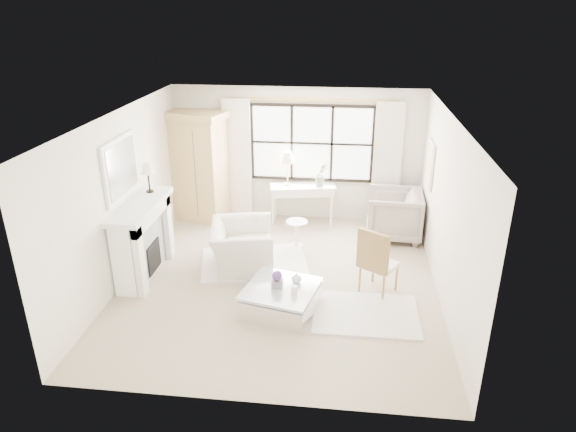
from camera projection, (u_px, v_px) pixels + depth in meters
name	position (u px, v px, depth m)	size (l,w,h in m)	color
floor	(280.00, 281.00, 8.37)	(5.50, 5.50, 0.00)	tan
ceiling	(278.00, 116.00, 7.32)	(5.50, 5.50, 0.00)	white
wall_back	(297.00, 155.00, 10.36)	(5.00, 5.00, 0.00)	silver
wall_front	(245.00, 301.00, 5.33)	(5.00, 5.00, 0.00)	white
wall_left	(123.00, 198.00, 8.11)	(5.50, 5.50, 0.00)	white
wall_right	(446.00, 211.00, 7.58)	(5.50, 5.50, 0.00)	silver
window_pane	(312.00, 143.00, 10.22)	(2.40, 0.02, 1.50)	white
window_frame	(312.00, 143.00, 10.21)	(2.50, 0.04, 1.50)	black
curtain_rod	(312.00, 100.00, 9.82)	(0.04, 0.04, 3.30)	#AC823C
curtain_left	(238.00, 159.00, 10.44)	(0.55, 0.10, 2.47)	white
curtain_right	(387.00, 164.00, 10.13)	(0.55, 0.10, 2.47)	beige
fireplace	(141.00, 238.00, 8.36)	(0.58, 1.66, 1.26)	white
mirror_frame	(120.00, 168.00, 7.92)	(0.05, 1.15, 0.95)	white
mirror_glass	(122.00, 168.00, 7.91)	(0.02, 1.00, 0.80)	silver
art_frame	(430.00, 164.00, 9.06)	(0.04, 0.62, 0.82)	silver
art_canvas	(429.00, 164.00, 9.07)	(0.01, 0.52, 0.72)	beige
mantel_lamp	(148.00, 170.00, 8.45)	(0.22, 0.22, 0.51)	black
armoire	(199.00, 166.00, 10.34)	(1.27, 0.99, 2.24)	tan
console_table	(303.00, 204.00, 10.45)	(1.36, 0.68, 0.80)	white
console_lamp	(288.00, 158.00, 10.10)	(0.28, 0.28, 0.69)	#BE9142
orchid_plant	(321.00, 175.00, 10.15)	(0.27, 0.22, 0.49)	#5D774F
side_table	(297.00, 230.00, 9.43)	(0.40, 0.40, 0.51)	white
rug_left	(254.00, 262.00, 8.95)	(1.80, 1.27, 0.03)	white
rug_right	(366.00, 314.00, 7.48)	(1.51, 1.14, 0.03)	silver
club_armchair	(242.00, 246.00, 8.70)	(1.17, 1.02, 0.76)	beige
wingback_chair	(394.00, 214.00, 9.77)	(0.99, 1.02, 0.93)	gray
french_chair	(378.00, 274.00, 7.96)	(0.67, 0.67, 1.08)	olive
coffee_table	(281.00, 299.00, 7.53)	(1.21, 1.21, 0.38)	white
planter_box	(277.00, 283.00, 7.45)	(0.15, 0.15, 0.11)	slate
planter_flowers	(277.00, 276.00, 7.40)	(0.15, 0.15, 0.15)	#583079
pillar_candle	(294.00, 290.00, 7.28)	(0.09, 0.09, 0.12)	white
coffee_vase	(296.00, 278.00, 7.55)	(0.15, 0.15, 0.16)	silver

